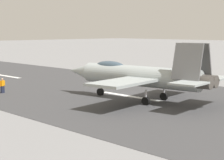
# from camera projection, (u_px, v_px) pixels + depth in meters

# --- Properties ---
(ground_plane) EXTENTS (400.00, 400.00, 0.00)m
(ground_plane) POSITION_uv_depth(u_px,v_px,m) (124.00, 95.00, 41.12)
(ground_plane) COLOR gray
(runway_strip) EXTENTS (240.00, 26.00, 0.02)m
(runway_strip) POSITION_uv_depth(u_px,v_px,m) (124.00, 95.00, 41.11)
(runway_strip) COLOR #3D3D3F
(runway_strip) RESTS_ON ground
(fighter_jet) EXTENTS (17.31, 14.69, 5.64)m
(fighter_jet) POSITION_uv_depth(u_px,v_px,m) (139.00, 75.00, 37.84)
(fighter_jet) COLOR #9EA7A7
(fighter_jet) RESTS_ON ground
(crew_person) EXTENTS (0.37, 0.68, 1.62)m
(crew_person) POSITION_uv_depth(u_px,v_px,m) (2.00, 86.00, 42.53)
(crew_person) COLOR #1E2338
(crew_person) RESTS_ON ground
(marker_cone_mid) EXTENTS (0.44, 0.44, 0.55)m
(marker_cone_mid) POSITION_uv_depth(u_px,v_px,m) (160.00, 78.00, 53.61)
(marker_cone_mid) COLOR orange
(marker_cone_mid) RESTS_ON ground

